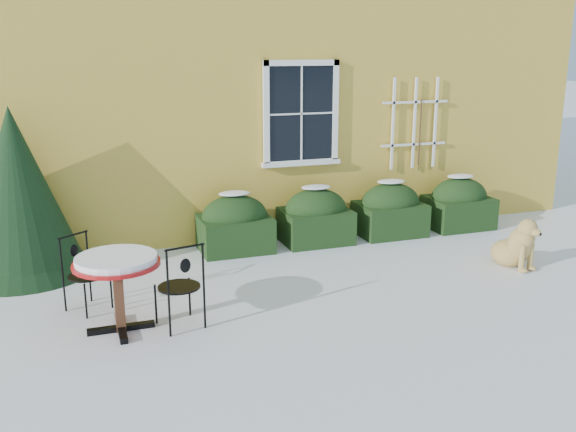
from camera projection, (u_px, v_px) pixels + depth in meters
name	position (u px, v px, depth m)	size (l,w,h in m)	color
ground	(316.00, 311.00, 7.46)	(80.00, 80.00, 0.00)	white
house	(191.00, 34.00, 13.02)	(12.40, 8.40, 6.40)	yellow
hedge_row	(354.00, 214.00, 10.21)	(4.95, 0.80, 0.91)	black
evergreen_shrub	(19.00, 208.00, 8.54)	(1.86, 1.86, 2.25)	black
bistro_table	(117.00, 269.00, 6.78)	(0.92, 0.92, 0.85)	black
patio_chair_near	(180.00, 285.00, 6.93)	(0.52, 0.51, 0.97)	black
patio_chair_far	(84.00, 273.00, 7.43)	(0.55, 0.55, 0.89)	black
dog	(516.00, 246.00, 8.89)	(0.57, 0.85, 0.75)	tan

